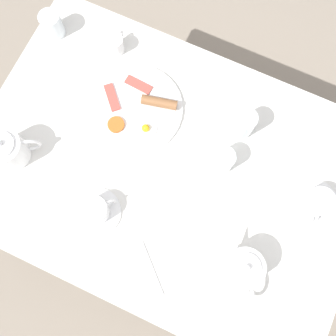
# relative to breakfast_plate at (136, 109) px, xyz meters

# --- Properties ---
(ground_plane) EXTENTS (8.00, 8.00, 0.00)m
(ground_plane) POSITION_rel_breakfast_plate_xyz_m (-0.14, -0.18, -0.73)
(ground_plane) COLOR gray
(table) EXTENTS (0.86, 1.22, 0.72)m
(table) POSITION_rel_breakfast_plate_xyz_m (-0.14, -0.18, -0.08)
(table) COLOR silver
(table) RESTS_ON ground_plane
(breakfast_plate) EXTENTS (0.31, 0.31, 0.04)m
(breakfast_plate) POSITION_rel_breakfast_plate_xyz_m (0.00, 0.00, 0.00)
(breakfast_plate) COLOR white
(breakfast_plate) RESTS_ON table
(teapot_near) EXTENTS (0.16, 0.14, 0.13)m
(teapot_near) POSITION_rel_breakfast_plate_xyz_m (-0.32, -0.49, 0.04)
(teapot_near) COLOR white
(teapot_near) RESTS_ON table
(teapot_far) EXTENTS (0.13, 0.17, 0.13)m
(teapot_far) POSITION_rel_breakfast_plate_xyz_m (-0.29, 0.28, 0.04)
(teapot_far) COLOR white
(teapot_far) RESTS_ON table
(teacup_with_saucer_left) EXTENTS (0.15, 0.15, 0.07)m
(teacup_with_saucer_left) POSITION_rel_breakfast_plate_xyz_m (-0.05, -0.62, 0.02)
(teacup_with_saucer_left) COLOR white
(teacup_with_saucer_left) RESTS_ON table
(teacup_with_saucer_right) EXTENTS (0.15, 0.15, 0.07)m
(teacup_with_saucer_right) POSITION_rel_breakfast_plate_xyz_m (-0.35, -0.04, 0.02)
(teacup_with_saucer_right) COLOR white
(teacup_with_saucer_right) RESTS_ON table
(water_glass_tall) EXTENTS (0.07, 0.07, 0.11)m
(water_glass_tall) POSITION_rel_breakfast_plate_xyz_m (0.08, -0.33, 0.05)
(water_glass_tall) COLOR white
(water_glass_tall) RESTS_ON table
(water_glass_short) EXTENTS (0.07, 0.07, 0.09)m
(water_glass_short) POSITION_rel_breakfast_plate_xyz_m (-0.05, -0.32, 0.03)
(water_glass_short) COLOR white
(water_glass_short) RESTS_ON table
(wine_glass_spare) EXTENTS (0.07, 0.07, 0.09)m
(wine_glass_spare) POSITION_rel_breakfast_plate_xyz_m (0.14, 0.37, 0.04)
(wine_glass_spare) COLOR white
(wine_glass_spare) RESTS_ON table
(creamer_jug) EXTENTS (0.08, 0.05, 0.06)m
(creamer_jug) POSITION_rel_breakfast_plate_xyz_m (0.17, 0.15, 0.02)
(creamer_jug) COLOR white
(creamer_jug) RESTS_ON table
(fork_by_plate) EXTENTS (0.13, 0.13, 0.00)m
(fork_by_plate) POSITION_rel_breakfast_plate_xyz_m (-0.43, -0.25, -0.01)
(fork_by_plate) COLOR silver
(fork_by_plate) RESTS_ON table
(knife_by_plate) EXTENTS (0.06, 0.19, 0.00)m
(knife_by_plate) POSITION_rel_breakfast_plate_xyz_m (0.14, -0.62, -0.01)
(knife_by_plate) COLOR silver
(knife_by_plate) RESTS_ON table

